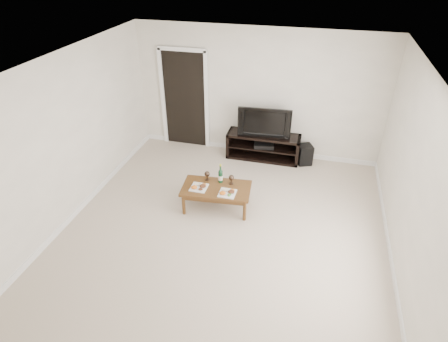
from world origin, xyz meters
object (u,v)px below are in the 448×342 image
coffee_table (216,198)px  television (265,121)px  media_console (263,146)px  subwoofer (305,155)px

coffee_table → television: bearing=75.8°
media_console → subwoofer: (0.86, -0.00, -0.07)m
subwoofer → coffee_table: coffee_table is taller
media_console → subwoofer: size_ratio=3.63×
subwoofer → coffee_table: (-1.34, -1.89, 0.00)m
television → subwoofer: television is taller
media_console → television: 0.58m
subwoofer → coffee_table: bearing=-148.9°
media_console → subwoofer: bearing=-0.0°
television → coffee_table: bearing=-108.1°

